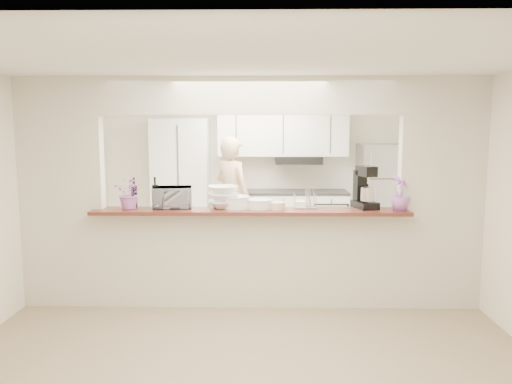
{
  "coord_description": "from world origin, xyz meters",
  "views": [
    {
      "loc": [
        0.15,
        -5.34,
        1.97
      ],
      "look_at": [
        0.06,
        0.3,
        1.23
      ],
      "focal_mm": 35.0,
      "sensor_mm": 36.0,
      "label": 1
    }
  ],
  "objects_px": {
    "refrigerator": "(382,197)",
    "stand_mixer": "(365,189)",
    "toaster_oven": "(172,197)",
    "person": "(232,197)"
  },
  "relations": [
    {
      "from": "toaster_oven",
      "to": "person",
      "type": "distance_m",
      "value": 2.21
    },
    {
      "from": "person",
      "to": "stand_mixer",
      "type": "bearing_deg",
      "value": 169.44
    },
    {
      "from": "toaster_oven",
      "to": "stand_mixer",
      "type": "xyz_separation_m",
      "value": [
        2.1,
        0.02,
        0.09
      ]
    },
    {
      "from": "refrigerator",
      "to": "toaster_oven",
      "type": "distance_m",
      "value": 3.92
    },
    {
      "from": "toaster_oven",
      "to": "stand_mixer",
      "type": "distance_m",
      "value": 2.11
    },
    {
      "from": "refrigerator",
      "to": "stand_mixer",
      "type": "height_order",
      "value": "refrigerator"
    },
    {
      "from": "stand_mixer",
      "to": "person",
      "type": "distance_m",
      "value": 2.66
    },
    {
      "from": "refrigerator",
      "to": "stand_mixer",
      "type": "distance_m",
      "value": 2.74
    },
    {
      "from": "toaster_oven",
      "to": "stand_mixer",
      "type": "relative_size",
      "value": 0.9
    },
    {
      "from": "toaster_oven",
      "to": "person",
      "type": "bearing_deg",
      "value": 69.16
    }
  ]
}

